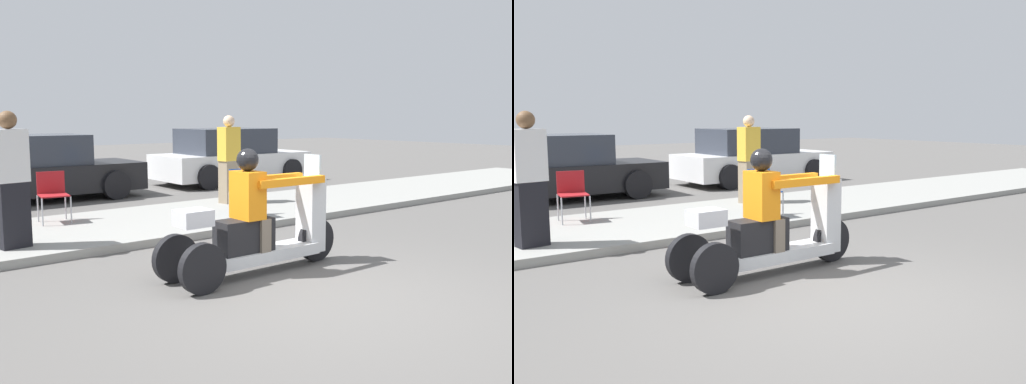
# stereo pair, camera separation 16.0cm
# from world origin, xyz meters

# --- Properties ---
(ground_plane) EXTENTS (60.00, 60.00, 0.00)m
(ground_plane) POSITION_xyz_m (0.00, 0.00, 0.00)
(ground_plane) COLOR #565451
(sidewalk_strip) EXTENTS (28.00, 2.80, 0.12)m
(sidewalk_strip) POSITION_xyz_m (0.00, 4.60, 0.06)
(sidewalk_strip) COLOR gray
(sidewalk_strip) RESTS_ON ground
(motorcycle_trike) EXTENTS (2.46, 0.65, 1.48)m
(motorcycle_trike) POSITION_xyz_m (-0.02, 1.24, 0.53)
(motorcycle_trike) COLOR black
(motorcycle_trike) RESTS_ON ground
(spectator_near_curb) EXTENTS (0.45, 0.31, 1.74)m
(spectator_near_curb) POSITION_xyz_m (2.49, 5.27, 0.96)
(spectator_near_curb) COLOR gray
(spectator_near_curb) RESTS_ON sidewalk_strip
(spectator_by_tree) EXTENTS (0.46, 0.32, 1.80)m
(spectator_by_tree) POSITION_xyz_m (-2.02, 3.87, 0.99)
(spectator_by_tree) COLOR black
(spectator_by_tree) RESTS_ON sidewalk_strip
(folding_chair_curbside) EXTENTS (0.53, 0.53, 0.82)m
(folding_chair_curbside) POSITION_xyz_m (-0.98, 5.40, 0.62)
(folding_chair_curbside) COLOR #A5A8AD
(folding_chair_curbside) RESTS_ON sidewalk_strip
(folding_chair_set_back) EXTENTS (0.50, 0.50, 0.82)m
(folding_chair_set_back) POSITION_xyz_m (1.77, 3.85, 0.62)
(folding_chair_set_back) COLOR #A5A8AD
(folding_chair_set_back) RESTS_ON sidewalk_strip
(parked_car_lot_far) EXTENTS (4.30, 2.04, 1.50)m
(parked_car_lot_far) POSITION_xyz_m (5.09, 8.87, 0.71)
(parked_car_lot_far) COLOR silver
(parked_car_lot_far) RESTS_ON ground
(parked_car_lot_center) EXTENTS (4.48, 1.94, 1.44)m
(parked_car_lot_center) POSITION_xyz_m (-0.27, 8.73, 0.68)
(parked_car_lot_center) COLOR black
(parked_car_lot_center) RESTS_ON ground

